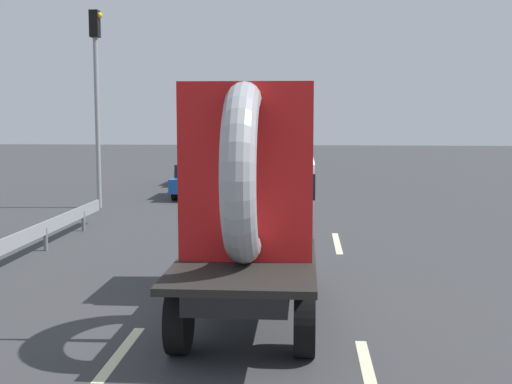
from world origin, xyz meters
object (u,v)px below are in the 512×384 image
distant_sedan (200,178)px  flatbed_truck (254,208)px  oncoming_car (198,170)px  traffic_light (96,82)px

distant_sedan → flatbed_truck: bearing=-77.8°
flatbed_truck → oncoming_car: bearing=101.7°
traffic_light → distant_sedan: bearing=49.1°
distant_sedan → oncoming_car: size_ratio=1.13×
flatbed_truck → traffic_light: traffic_light is taller
traffic_light → oncoming_car: 9.37m
oncoming_car → distant_sedan: bearing=-79.9°
flatbed_truck → oncoming_car: 20.71m
distant_sedan → traffic_light: (-3.00, -3.46, 3.60)m
oncoming_car → flatbed_truck: bearing=-78.3°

